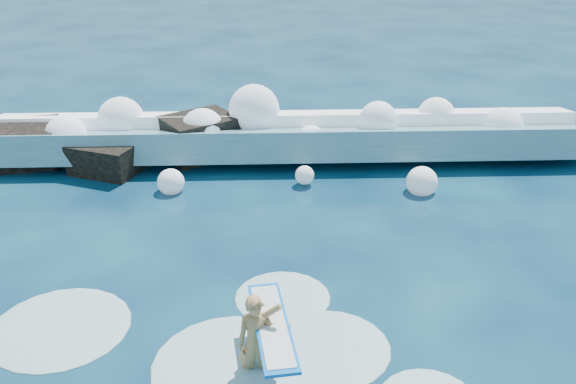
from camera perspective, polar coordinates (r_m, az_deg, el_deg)
name	(u,v)px	position (r m, az deg, el deg)	size (l,w,h in m)	color
ground	(223,282)	(14.19, -5.82, -7.95)	(200.00, 200.00, 0.00)	#071E3A
breaking_wave	(287,138)	(20.52, -0.12, 4.80)	(18.57, 2.87, 1.60)	teal
rock_cluster	(100,147)	(20.86, -16.36, 3.85)	(8.51, 3.57, 1.51)	black
surfer_with_board	(260,339)	(11.42, -2.52, -12.92)	(1.08, 3.00, 1.86)	#A9814F
wave_spray	(264,126)	(20.29, -2.12, 5.92)	(14.99, 4.65, 2.33)	white
surf_foam	(210,352)	(12.32, -6.96, -13.91)	(8.97, 5.69, 0.15)	silver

